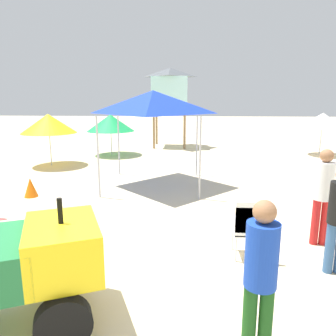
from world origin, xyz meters
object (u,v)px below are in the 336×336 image
(stacked_plastic_chairs, at_px, (249,224))
(traffic_cone_near, at_px, (31,187))
(beach_umbrella_left, at_px, (111,123))
(beach_umbrella_far, at_px, (49,124))
(popup_canopy, at_px, (153,102))
(lifeguard_tower, at_px, (170,90))
(lifeguard_near_right, at_px, (323,191))
(beach_umbrella_mid, at_px, (323,120))
(lifeguard_near_center, at_px, (261,271))

(stacked_plastic_chairs, xyz_separation_m, traffic_cone_near, (-5.15, 3.13, -0.35))
(beach_umbrella_left, xyz_separation_m, beach_umbrella_far, (-1.81, -2.43, 0.16))
(popup_canopy, height_order, beach_umbrella_far, popup_canopy)
(stacked_plastic_chairs, xyz_separation_m, lifeguard_tower, (-1.88, 12.32, 2.33))
(lifeguard_near_right, height_order, beach_umbrella_far, beach_umbrella_far)
(beach_umbrella_left, bearing_deg, stacked_plastic_chairs, -65.19)
(stacked_plastic_chairs, height_order, beach_umbrella_left, beach_umbrella_left)
(lifeguard_tower, relative_size, traffic_cone_near, 7.86)
(beach_umbrella_far, bearing_deg, lifeguard_tower, 50.13)
(beach_umbrella_far, bearing_deg, popup_canopy, -31.86)
(lifeguard_near_right, bearing_deg, beach_umbrella_mid, 68.66)
(stacked_plastic_chairs, bearing_deg, beach_umbrella_mid, 63.25)
(popup_canopy, height_order, traffic_cone_near, popup_canopy)
(stacked_plastic_chairs, bearing_deg, lifeguard_tower, 98.70)
(lifeguard_near_center, height_order, beach_umbrella_far, beach_umbrella_far)
(beach_umbrella_left, xyz_separation_m, beach_umbrella_mid, (9.48, 0.50, 0.12))
(popup_canopy, bearing_deg, traffic_cone_near, -156.86)
(beach_umbrella_left, xyz_separation_m, traffic_cone_near, (-0.73, -6.42, -1.20))
(lifeguard_near_center, bearing_deg, traffic_cone_near, 132.68)
(popup_canopy, bearing_deg, stacked_plastic_chairs, -66.15)
(lifeguard_tower, bearing_deg, popup_canopy, -90.72)
(lifeguard_near_center, relative_size, beach_umbrella_far, 0.82)
(traffic_cone_near, bearing_deg, beach_umbrella_mid, 34.13)
(lifeguard_tower, relative_size, beach_umbrella_mid, 2.13)
(stacked_plastic_chairs, bearing_deg, traffic_cone_near, 148.67)
(lifeguard_near_center, xyz_separation_m, lifeguard_tower, (-1.58, 14.44, 1.96))
(lifeguard_near_right, distance_m, traffic_cone_near, 7.03)
(lifeguard_near_right, xyz_separation_m, beach_umbrella_left, (-5.80, 8.93, 0.45))
(beach_umbrella_mid, xyz_separation_m, beach_umbrella_far, (-11.29, -2.93, 0.04))
(stacked_plastic_chairs, relative_size, traffic_cone_near, 1.98)
(traffic_cone_near, bearing_deg, popup_canopy, 23.14)
(popup_canopy, relative_size, beach_umbrella_left, 1.31)
(stacked_plastic_chairs, distance_m, beach_umbrella_far, 9.51)
(lifeguard_near_center, relative_size, traffic_cone_near, 3.28)
(beach_umbrella_mid, relative_size, beach_umbrella_far, 0.92)
(lifeguard_near_center, height_order, lifeguard_near_right, lifeguard_near_right)
(stacked_plastic_chairs, distance_m, traffic_cone_near, 6.03)
(lifeguard_near_center, distance_m, beach_umbrella_left, 12.39)
(lifeguard_tower, height_order, beach_umbrella_left, lifeguard_tower)
(lifeguard_tower, xyz_separation_m, beach_umbrella_mid, (6.95, -2.27, -1.35))
(lifeguard_near_right, distance_m, beach_umbrella_left, 10.66)
(popup_canopy, distance_m, traffic_cone_near, 4.08)
(beach_umbrella_mid, height_order, traffic_cone_near, beach_umbrella_mid)
(traffic_cone_near, bearing_deg, lifeguard_near_center, -47.32)
(popup_canopy, bearing_deg, beach_umbrella_mid, 38.31)
(beach_umbrella_left, relative_size, traffic_cone_near, 4.14)
(lifeguard_tower, relative_size, beach_umbrella_far, 1.96)
(lifeguard_near_center, xyz_separation_m, beach_umbrella_mid, (5.37, 12.17, 0.61))
(stacked_plastic_chairs, bearing_deg, popup_canopy, 113.85)
(beach_umbrella_mid, bearing_deg, popup_canopy, -141.69)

